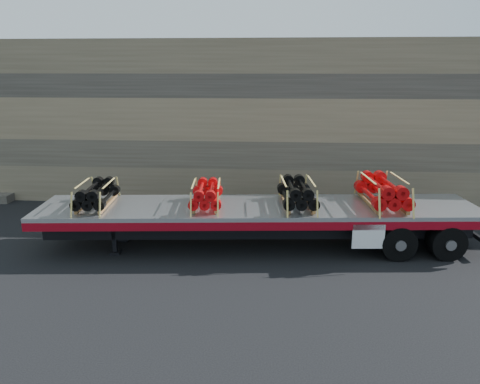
{
  "coord_description": "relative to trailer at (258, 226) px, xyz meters",
  "views": [
    {
      "loc": [
        -0.68,
        -14.65,
        5.76
      ],
      "look_at": [
        -1.81,
        0.65,
        1.73
      ],
      "focal_mm": 35.0,
      "sensor_mm": 36.0,
      "label": 1
    }
  ],
  "objects": [
    {
      "name": "bundle_midfront",
      "position": [
        -1.69,
        -0.14,
        1.07
      ],
      "size": [
        1.18,
        2.09,
        0.71
      ],
      "primitive_type": null,
      "rotation": [
        0.0,
        0.0,
        0.09
      ],
      "color": "red",
      "rests_on": "trailer"
    },
    {
      "name": "ground",
      "position": [
        1.17,
        -0.11,
        -0.72
      ],
      "size": [
        120.0,
        120.0,
        0.0
      ],
      "primitive_type": "plane",
      "color": "black",
      "rests_on": "ground"
    },
    {
      "name": "trailer",
      "position": [
        0.0,
        0.0,
        0.0
      ],
      "size": [
        14.53,
        3.97,
        1.43
      ],
      "primitive_type": null,
      "rotation": [
        0.0,
        0.0,
        0.09
      ],
      "color": "#B2B4BA",
      "rests_on": "ground"
    },
    {
      "name": "bundle_rear",
      "position": [
        4.06,
        0.35,
        1.16
      ],
      "size": [
        1.46,
        2.59,
        0.88
      ],
      "primitive_type": null,
      "rotation": [
        0.0,
        0.0,
        0.09
      ],
      "color": "red",
      "rests_on": "trailer"
    },
    {
      "name": "rock_wall",
      "position": [
        1.17,
        6.39,
        2.78
      ],
      "size": [
        44.0,
        3.0,
        7.0
      ],
      "primitive_type": "cube",
      "color": "#7A6B54",
      "rests_on": "ground"
    },
    {
      "name": "bundle_front",
      "position": [
        -5.26,
        -0.45,
        1.09
      ],
      "size": [
        1.22,
        2.18,
        0.74
      ],
      "primitive_type": null,
      "rotation": [
        0.0,
        0.0,
        0.09
      ],
      "color": "black",
      "rests_on": "trailer"
    },
    {
      "name": "bundle_midrear",
      "position": [
        1.27,
        0.11,
        1.11
      ],
      "size": [
        1.3,
        2.31,
        0.79
      ],
      "primitive_type": null,
      "rotation": [
        0.0,
        0.0,
        0.09
      ],
      "color": "black",
      "rests_on": "trailer"
    }
  ]
}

